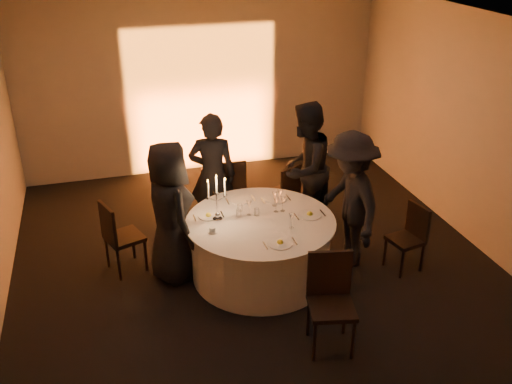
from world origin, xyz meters
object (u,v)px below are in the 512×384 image
object	(u,v)px
coffee_cup	(212,230)
guest_right	(349,201)
guest_back_right	(305,168)
candelabra	(217,204)
chair_front	(330,295)
banquet_table	(261,248)
guest_back_left	(213,175)
chair_right	(410,234)
guest_left	(170,213)
chair_back_right	(285,191)
chair_left	(118,234)
chair_back_left	(230,188)

from	to	relation	value
coffee_cup	guest_right	bearing A→B (deg)	2.42
guest_back_right	candelabra	bearing A→B (deg)	-13.73
chair_front	candelabra	xyz separation A→B (m)	(-0.82, 1.54, 0.39)
banquet_table	guest_right	distance (m)	1.23
banquet_table	guest_back_left	size ratio (longest dim) A/B	1.03
chair_right	guest_back_left	xyz separation A→B (m)	(-2.16, 1.56, 0.40)
chair_front	guest_left	distance (m)	2.17
chair_back_right	chair_front	bearing A→B (deg)	52.63
chair_right	chair_back_right	bearing A→B (deg)	-155.72
candelabra	guest_back_left	bearing A→B (deg)	80.96
chair_back_right	guest_left	world-z (taller)	guest_left
guest_back_right	guest_right	bearing A→B (deg)	58.15
guest_back_right	candelabra	world-z (taller)	guest_back_right
chair_back_right	chair_front	size ratio (longest dim) A/B	0.87
chair_left	chair_back_left	xyz separation A→B (m)	(1.61, 0.84, 0.03)
chair_back_right	guest_left	bearing A→B (deg)	-1.28
chair_back_left	guest_back_left	distance (m)	0.46
chair_left	chair_back_right	bearing A→B (deg)	-95.39
chair_back_right	candelabra	bearing A→B (deg)	11.81
chair_back_left	guest_back_right	distance (m)	1.12
chair_front	candelabra	world-z (taller)	candelabra
guest_back_left	coffee_cup	bearing A→B (deg)	92.74
chair_back_left	chair_front	size ratio (longest dim) A/B	0.96
banquet_table	chair_right	size ratio (longest dim) A/B	2.10
chair_front	chair_back_left	bearing A→B (deg)	109.64
banquet_table	chair_front	distance (m)	1.44
chair_back_left	guest_back_right	bearing A→B (deg)	157.39
chair_back_left	guest_right	size ratio (longest dim) A/B	0.56
chair_back_right	guest_back_right	bearing A→B (deg)	101.46
chair_front	guest_back_right	xyz separation A→B (m)	(0.58, 2.34, 0.34)
chair_left	candelabra	world-z (taller)	candelabra
banquet_table	candelabra	distance (m)	0.78
chair_right	guest_left	size ratio (longest dim) A/B	0.48
guest_back_right	guest_right	world-z (taller)	guest_back_right
chair_front	guest_back_left	xyz separation A→B (m)	(-0.65, 2.59, 0.29)
chair_left	chair_front	distance (m)	2.78
chair_back_left	chair_back_right	distance (m)	0.80
guest_left	chair_back_right	bearing A→B (deg)	-77.39
guest_right	chair_right	bearing A→B (deg)	64.50
chair_right	guest_back_left	distance (m)	2.69
chair_back_right	chair_right	distance (m)	1.90
banquet_table	guest_back_right	xyz separation A→B (m)	(0.91, 0.96, 0.55)
chair_back_right	candelabra	distance (m)	1.66
coffee_cup	candelabra	world-z (taller)	candelabra
chair_left	guest_left	world-z (taller)	guest_left
chair_back_left	candelabra	world-z (taller)	candelabra
chair_left	guest_right	xyz separation A→B (m)	(2.78, -0.60, 0.35)
chair_left	candelabra	size ratio (longest dim) A/B	1.60
guest_back_left	chair_right	bearing A→B (deg)	159.26
chair_back_right	guest_right	bearing A→B (deg)	79.35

